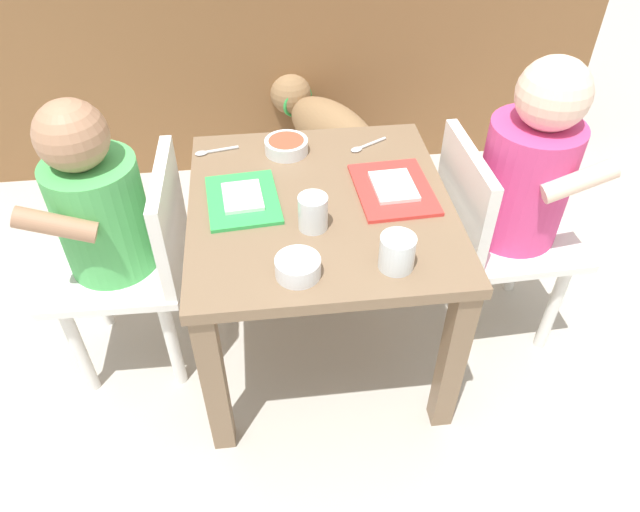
{
  "coord_description": "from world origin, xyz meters",
  "views": [
    {
      "loc": [
        -0.11,
        -0.95,
        1.14
      ],
      "look_at": [
        0.0,
        0.0,
        0.28
      ],
      "focal_mm": 33.09,
      "sensor_mm": 36.0,
      "label": 1
    }
  ],
  "objects_px": {
    "dog": "(325,127)",
    "spoon_by_left_tray": "(365,146)",
    "food_tray_right": "(393,188)",
    "cereal_bowl_left_side": "(298,266)",
    "dining_table": "(320,230)",
    "spoon_by_right_tray": "(212,151)",
    "seated_child_left": "(107,215)",
    "water_cup_right": "(313,214)",
    "seated_child_right": "(521,179)",
    "food_tray_left": "(243,199)",
    "water_cup_left": "(397,254)",
    "cereal_bowl_right_side": "(286,146)"
  },
  "relations": [
    {
      "from": "dog",
      "to": "spoon_by_left_tray",
      "type": "xyz_separation_m",
      "value": [
        0.03,
        -0.46,
        0.21
      ]
    },
    {
      "from": "food_tray_right",
      "to": "spoon_by_left_tray",
      "type": "height_order",
      "value": "food_tray_right"
    },
    {
      "from": "food_tray_right",
      "to": "cereal_bowl_left_side",
      "type": "relative_size",
      "value": 2.58
    },
    {
      "from": "dining_table",
      "to": "spoon_by_right_tray",
      "type": "bearing_deg",
      "value": 136.17
    },
    {
      "from": "seated_child_left",
      "to": "water_cup_right",
      "type": "bearing_deg",
      "value": -13.49
    },
    {
      "from": "food_tray_right",
      "to": "spoon_by_left_tray",
      "type": "xyz_separation_m",
      "value": [
        -0.03,
        0.17,
        -0.0
      ]
    },
    {
      "from": "seated_child_right",
      "to": "food_tray_right",
      "type": "height_order",
      "value": "seated_child_right"
    },
    {
      "from": "food_tray_left",
      "to": "spoon_by_left_tray",
      "type": "distance_m",
      "value": 0.33
    },
    {
      "from": "dining_table",
      "to": "water_cup_left",
      "type": "relative_size",
      "value": 8.78
    },
    {
      "from": "food_tray_left",
      "to": "spoon_by_left_tray",
      "type": "bearing_deg",
      "value": 31.92
    },
    {
      "from": "dog",
      "to": "cereal_bowl_left_side",
      "type": "bearing_deg",
      "value": -100.23
    },
    {
      "from": "seated_child_right",
      "to": "spoon_by_left_tray",
      "type": "relative_size",
      "value": 7.49
    },
    {
      "from": "dog",
      "to": "spoon_by_right_tray",
      "type": "xyz_separation_m",
      "value": [
        -0.31,
        -0.45,
        0.21
      ]
    },
    {
      "from": "water_cup_right",
      "to": "cereal_bowl_right_side",
      "type": "xyz_separation_m",
      "value": [
        -0.03,
        0.27,
        -0.01
      ]
    },
    {
      "from": "dog",
      "to": "water_cup_right",
      "type": "xyz_separation_m",
      "value": [
        -0.12,
        -0.74,
        0.24
      ]
    },
    {
      "from": "food_tray_left",
      "to": "food_tray_right",
      "type": "bearing_deg",
      "value": -0.0
    },
    {
      "from": "seated_child_right",
      "to": "cereal_bowl_right_side",
      "type": "relative_size",
      "value": 7.18
    },
    {
      "from": "dog",
      "to": "cereal_bowl_right_side",
      "type": "distance_m",
      "value": 0.53
    },
    {
      "from": "food_tray_left",
      "to": "spoon_by_right_tray",
      "type": "distance_m",
      "value": 0.2
    },
    {
      "from": "seated_child_left",
      "to": "food_tray_left",
      "type": "height_order",
      "value": "seated_child_left"
    },
    {
      "from": "dining_table",
      "to": "water_cup_right",
      "type": "bearing_deg",
      "value": -105.93
    },
    {
      "from": "water_cup_left",
      "to": "spoon_by_left_tray",
      "type": "relative_size",
      "value": 0.7
    },
    {
      "from": "food_tray_right",
      "to": "water_cup_right",
      "type": "bearing_deg",
      "value": -151.11
    },
    {
      "from": "cereal_bowl_left_side",
      "to": "water_cup_left",
      "type": "bearing_deg",
      "value": 0.5
    },
    {
      "from": "seated_child_left",
      "to": "food_tray_right",
      "type": "xyz_separation_m",
      "value": [
        0.58,
        0.0,
        0.02
      ]
    },
    {
      "from": "dining_table",
      "to": "food_tray_right",
      "type": "relative_size",
      "value": 2.75
    },
    {
      "from": "seated_child_right",
      "to": "water_cup_left",
      "type": "xyz_separation_m",
      "value": [
        -0.32,
        -0.22,
        0.02
      ]
    },
    {
      "from": "water_cup_right",
      "to": "spoon_by_right_tray",
      "type": "xyz_separation_m",
      "value": [
        -0.2,
        0.29,
        -0.03
      ]
    },
    {
      "from": "water_cup_right",
      "to": "cereal_bowl_left_side",
      "type": "height_order",
      "value": "water_cup_right"
    },
    {
      "from": "water_cup_left",
      "to": "cereal_bowl_right_side",
      "type": "bearing_deg",
      "value": 112.23
    },
    {
      "from": "dining_table",
      "to": "seated_child_right",
      "type": "height_order",
      "value": "seated_child_right"
    },
    {
      "from": "seated_child_right",
      "to": "dog",
      "type": "bearing_deg",
      "value": 117.48
    },
    {
      "from": "spoon_by_left_tray",
      "to": "water_cup_right",
      "type": "bearing_deg",
      "value": -118.63
    },
    {
      "from": "seated_child_right",
      "to": "cereal_bowl_left_side",
      "type": "bearing_deg",
      "value": -155.46
    },
    {
      "from": "dog",
      "to": "cereal_bowl_left_side",
      "type": "height_order",
      "value": "cereal_bowl_left_side"
    },
    {
      "from": "seated_child_left",
      "to": "cereal_bowl_left_side",
      "type": "height_order",
      "value": "seated_child_left"
    },
    {
      "from": "spoon_by_right_tray",
      "to": "dog",
      "type": "bearing_deg",
      "value": 54.96
    },
    {
      "from": "dining_table",
      "to": "seated_child_left",
      "type": "distance_m",
      "value": 0.43
    },
    {
      "from": "food_tray_left",
      "to": "cereal_bowl_right_side",
      "type": "xyz_separation_m",
      "value": [
        0.1,
        0.18,
        0.01
      ]
    },
    {
      "from": "food_tray_left",
      "to": "water_cup_left",
      "type": "height_order",
      "value": "water_cup_left"
    },
    {
      "from": "water_cup_right",
      "to": "cereal_bowl_left_side",
      "type": "relative_size",
      "value": 0.86
    },
    {
      "from": "dining_table",
      "to": "spoon_by_left_tray",
      "type": "height_order",
      "value": "spoon_by_left_tray"
    },
    {
      "from": "water_cup_left",
      "to": "water_cup_right",
      "type": "xyz_separation_m",
      "value": [
        -0.13,
        0.13,
        0.0
      ]
    },
    {
      "from": "water_cup_right",
      "to": "cereal_bowl_left_side",
      "type": "distance_m",
      "value": 0.14
    },
    {
      "from": "cereal_bowl_right_side",
      "to": "seated_child_left",
      "type": "bearing_deg",
      "value": -154.58
    },
    {
      "from": "seated_child_right",
      "to": "water_cup_right",
      "type": "bearing_deg",
      "value": -168.03
    },
    {
      "from": "seated_child_right",
      "to": "dog",
      "type": "distance_m",
      "value": 0.75
    },
    {
      "from": "water_cup_left",
      "to": "cereal_bowl_right_side",
      "type": "relative_size",
      "value": 0.67
    },
    {
      "from": "dog",
      "to": "water_cup_right",
      "type": "height_order",
      "value": "water_cup_right"
    },
    {
      "from": "seated_child_left",
      "to": "dog",
      "type": "relative_size",
      "value": 1.48
    }
  ]
}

